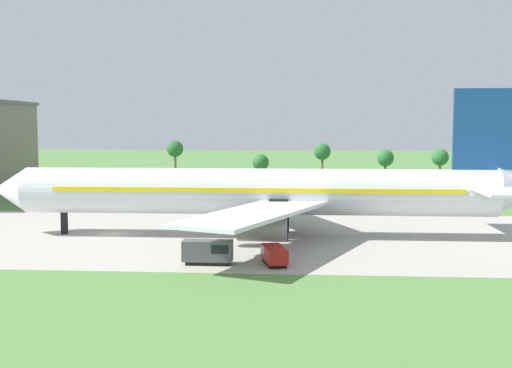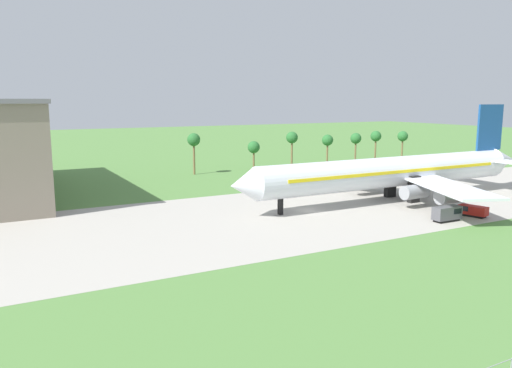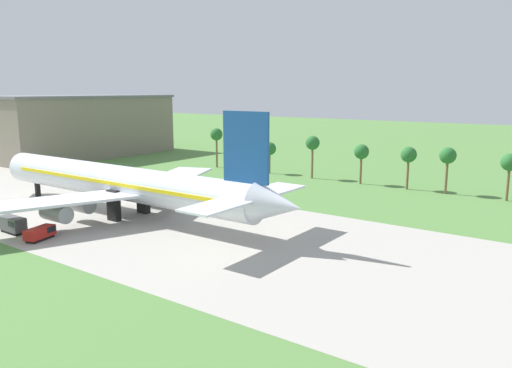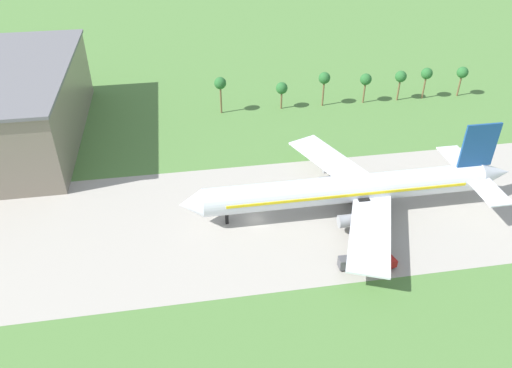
{
  "view_description": "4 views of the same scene",
  "coord_description": "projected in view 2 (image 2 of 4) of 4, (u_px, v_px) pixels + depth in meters",
  "views": [
    {
      "loc": [
        26.06,
        -84.63,
        14.74
      ],
      "look_at": [
        19.81,
        -0.2,
        7.03
      ],
      "focal_mm": 45.0,
      "sensor_mm": 36.0,
      "label": 1
    },
    {
      "loc": [
        -51.99,
        -75.57,
        20.42
      ],
      "look_at": [
        -11.45,
        -0.2,
        6.03
      ],
      "focal_mm": 35.0,
      "sensor_mm": 36.0,
      "label": 2
    },
    {
      "loc": [
        92.45,
        -57.82,
        22.52
      ],
      "look_at": [
        51.08,
        -0.2,
        9.1
      ],
      "focal_mm": 35.0,
      "sensor_mm": 36.0,
      "label": 3
    },
    {
      "loc": [
        -13.99,
        -85.22,
        68.56
      ],
      "look_at": [
        0.84,
        5.0,
        6.0
      ],
      "focal_mm": 35.0,
      "sensor_mm": 36.0,
      "label": 4
    }
  ],
  "objects": [
    {
      "name": "jet_airliner",
      "position": [
        397.0,
        172.0,
        102.2
      ],
      "size": [
        75.09,
        53.19,
        19.51
      ],
      "color": "silver",
      "rests_on": "ground_plane"
    },
    {
      "name": "fuel_truck",
      "position": [
        448.0,
        213.0,
        84.99
      ],
      "size": [
        5.3,
        2.08,
        2.59
      ],
      "color": "black",
      "rests_on": "ground_plane"
    },
    {
      "name": "taxiway_strip",
      "position": [
        309.0,
        211.0,
        93.3
      ],
      "size": [
        320.0,
        44.0,
        0.02
      ],
      "color": "#A8A399",
      "rests_on": "ground_plane"
    },
    {
      "name": "palm_tree_row",
      "position": [
        319.0,
        140.0,
        157.58
      ],
      "size": [
        81.43,
        3.6,
        11.52
      ],
      "color": "brown",
      "rests_on": "ground_plane"
    },
    {
      "name": "baggage_tug",
      "position": [
        472.0,
        210.0,
        88.73
      ],
      "size": [
        3.18,
        5.15,
        1.94
      ],
      "color": "black",
      "rests_on": "ground_plane"
    },
    {
      "name": "ground_plane",
      "position": [
        309.0,
        211.0,
        93.31
      ],
      "size": [
        600.0,
        600.0,
        0.0
      ],
      "primitive_type": "plane",
      "color": "#517F3D"
    }
  ]
}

